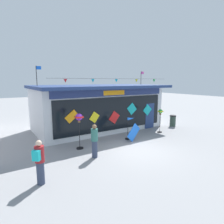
{
  "coord_description": "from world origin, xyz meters",
  "views": [
    {
      "loc": [
        -6.64,
        -7.62,
        3.79
      ],
      "look_at": [
        0.42,
        3.25,
        1.65
      ],
      "focal_mm": 30.56,
      "sensor_mm": 36.0,
      "label": 1
    }
  ],
  "objects_px": {
    "person_near_camera": "(40,161)",
    "person_mid_plaza": "(95,141)",
    "wind_spinner_left": "(130,125)",
    "display_kite_on_ground": "(134,132)",
    "wind_spinner_center_left": "(160,115)",
    "trash_bin": "(173,121)",
    "kite_shop_building": "(98,107)",
    "wind_spinner_far_left": "(79,121)"
  },
  "relations": [
    {
      "from": "kite_shop_building",
      "to": "person_mid_plaza",
      "type": "relative_size",
      "value": 5.91
    },
    {
      "from": "wind_spinner_center_left",
      "to": "display_kite_on_ground",
      "type": "relative_size",
      "value": 1.66
    },
    {
      "from": "wind_spinner_center_left",
      "to": "display_kite_on_ground",
      "type": "bearing_deg",
      "value": -169.02
    },
    {
      "from": "wind_spinner_far_left",
      "to": "person_near_camera",
      "type": "distance_m",
      "value": 3.88
    },
    {
      "from": "kite_shop_building",
      "to": "display_kite_on_ground",
      "type": "relative_size",
      "value": 9.49
    },
    {
      "from": "wind_spinner_far_left",
      "to": "trash_bin",
      "type": "distance_m",
      "value": 8.8
    },
    {
      "from": "wind_spinner_left",
      "to": "person_mid_plaza",
      "type": "xyz_separation_m",
      "value": [
        -3.35,
        -1.44,
        -0.07
      ]
    },
    {
      "from": "kite_shop_building",
      "to": "trash_bin",
      "type": "bearing_deg",
      "value": -28.08
    },
    {
      "from": "wind_spinner_center_left",
      "to": "trash_bin",
      "type": "height_order",
      "value": "wind_spinner_center_left"
    },
    {
      "from": "kite_shop_building",
      "to": "wind_spinner_left",
      "type": "distance_m",
      "value": 3.86
    },
    {
      "from": "wind_spinner_far_left",
      "to": "person_near_camera",
      "type": "xyz_separation_m",
      "value": [
        -2.72,
        -2.67,
        -0.71
      ]
    },
    {
      "from": "wind_spinner_center_left",
      "to": "trash_bin",
      "type": "bearing_deg",
      "value": 18.07
    },
    {
      "from": "wind_spinner_center_left",
      "to": "person_mid_plaza",
      "type": "bearing_deg",
      "value": -166.4
    },
    {
      "from": "wind_spinner_left",
      "to": "person_near_camera",
      "type": "distance_m",
      "value": 6.71
    },
    {
      "from": "display_kite_on_ground",
      "to": "wind_spinner_left",
      "type": "bearing_deg",
      "value": 79.32
    },
    {
      "from": "person_near_camera",
      "to": "kite_shop_building",
      "type": "bearing_deg",
      "value": -90.02
    },
    {
      "from": "wind_spinner_left",
      "to": "person_mid_plaza",
      "type": "relative_size",
      "value": 0.86
    },
    {
      "from": "person_near_camera",
      "to": "person_mid_plaza",
      "type": "distance_m",
      "value": 3.07
    },
    {
      "from": "wind_spinner_left",
      "to": "trash_bin",
      "type": "distance_m",
      "value": 5.3
    },
    {
      "from": "wind_spinner_far_left",
      "to": "trash_bin",
      "type": "xyz_separation_m",
      "value": [
        8.7,
        0.73,
        -1.13
      ]
    },
    {
      "from": "person_mid_plaza",
      "to": "person_near_camera",
      "type": "bearing_deg",
      "value": -53.18
    },
    {
      "from": "person_near_camera",
      "to": "trash_bin",
      "type": "relative_size",
      "value": 1.79
    },
    {
      "from": "wind_spinner_center_left",
      "to": "trash_bin",
      "type": "distance_m",
      "value": 2.61
    },
    {
      "from": "person_near_camera",
      "to": "person_mid_plaza",
      "type": "xyz_separation_m",
      "value": [
        2.85,
        1.14,
        -0.03
      ]
    },
    {
      "from": "wind_spinner_center_left",
      "to": "display_kite_on_ground",
      "type": "height_order",
      "value": "wind_spinner_center_left"
    },
    {
      "from": "person_mid_plaza",
      "to": "wind_spinner_center_left",
      "type": "bearing_deg",
      "value": 118.71
    },
    {
      "from": "kite_shop_building",
      "to": "wind_spinner_left",
      "type": "xyz_separation_m",
      "value": [
        0.28,
        -3.76,
        -0.82
      ]
    },
    {
      "from": "wind_spinner_left",
      "to": "person_near_camera",
      "type": "bearing_deg",
      "value": -157.41
    },
    {
      "from": "trash_bin",
      "to": "person_near_camera",
      "type": "bearing_deg",
      "value": -163.38
    },
    {
      "from": "kite_shop_building",
      "to": "trash_bin",
      "type": "height_order",
      "value": "kite_shop_building"
    },
    {
      "from": "person_near_camera",
      "to": "person_mid_plaza",
      "type": "bearing_deg",
      "value": -115.27
    },
    {
      "from": "person_mid_plaza",
      "to": "display_kite_on_ground",
      "type": "distance_m",
      "value": 3.39
    },
    {
      "from": "kite_shop_building",
      "to": "wind_spinner_far_left",
      "type": "bearing_deg",
      "value": -131.14
    },
    {
      "from": "kite_shop_building",
      "to": "display_kite_on_ground",
      "type": "bearing_deg",
      "value": -87.57
    },
    {
      "from": "person_mid_plaza",
      "to": "trash_bin",
      "type": "xyz_separation_m",
      "value": [
        8.56,
        2.27,
        -0.38
      ]
    },
    {
      "from": "wind_spinner_center_left",
      "to": "display_kite_on_ground",
      "type": "distance_m",
      "value": 3.1
    },
    {
      "from": "kite_shop_building",
      "to": "trash_bin",
      "type": "xyz_separation_m",
      "value": [
        5.5,
        -2.93,
        -1.27
      ]
    },
    {
      "from": "kite_shop_building",
      "to": "person_near_camera",
      "type": "distance_m",
      "value": 8.71
    },
    {
      "from": "person_near_camera",
      "to": "display_kite_on_ground",
      "type": "relative_size",
      "value": 1.61
    },
    {
      "from": "wind_spinner_left",
      "to": "display_kite_on_ground",
      "type": "relative_size",
      "value": 1.38
    },
    {
      "from": "wind_spinner_center_left",
      "to": "person_mid_plaza",
      "type": "xyz_separation_m",
      "value": [
        -6.21,
        -1.5,
        -0.45
      ]
    },
    {
      "from": "wind_spinner_far_left",
      "to": "person_near_camera",
      "type": "bearing_deg",
      "value": -135.46
    }
  ]
}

